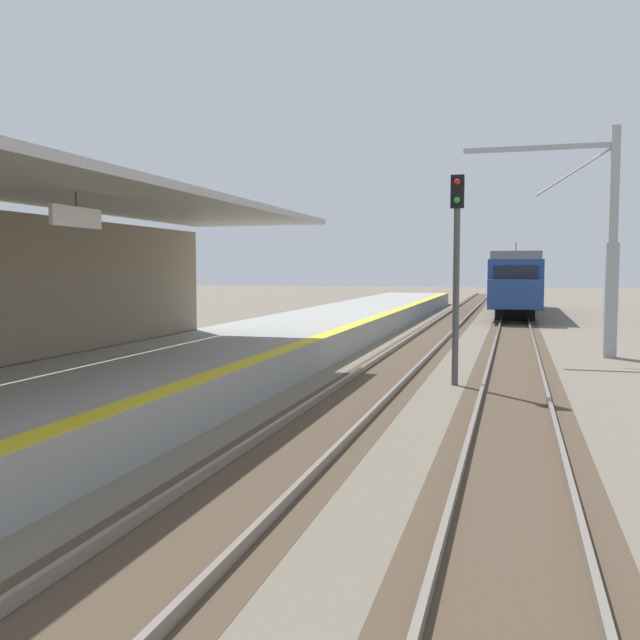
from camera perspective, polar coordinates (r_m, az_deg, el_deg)
station_platform at (r=19.20m, az=-8.12°, el=-3.12°), size 5.00×80.00×0.91m
track_pair_nearest_platform at (r=21.84m, az=6.89°, el=-3.27°), size 2.34×120.00×0.16m
track_pair_middle at (r=21.58m, az=15.86°, el=-3.50°), size 2.34×120.00×0.16m
approaching_train at (r=46.38m, az=15.95°, el=3.22°), size 2.93×19.60×4.76m
rail_signal_post at (r=17.32m, az=11.29°, el=5.14°), size 0.32×0.34×5.20m
catenary_pylon_far_side at (r=24.28m, az=22.44°, el=5.59°), size 5.00×0.40×7.50m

